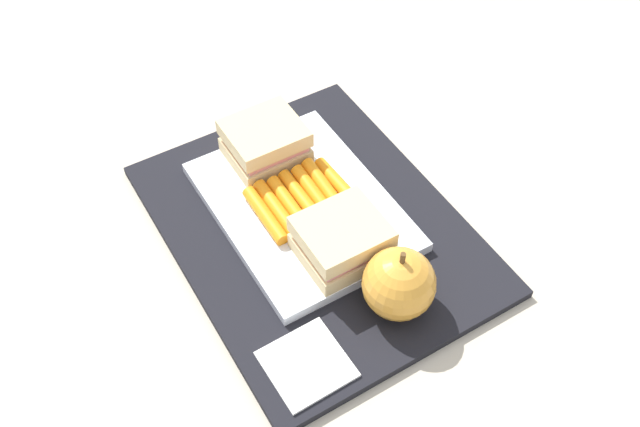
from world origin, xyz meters
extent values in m
plane|color=#B7AD99|center=(0.00, 0.00, 0.00)|extent=(2.40, 2.40, 0.00)
cube|color=black|center=(0.00, 0.00, 0.01)|extent=(0.36, 0.28, 0.01)
cube|color=white|center=(-0.03, 0.00, 0.02)|extent=(0.23, 0.17, 0.01)
cube|color=#DBC189|center=(-0.10, 0.00, 0.03)|extent=(0.07, 0.08, 0.02)
cube|color=pink|center=(-0.10, 0.00, 0.04)|extent=(0.07, 0.07, 0.01)
cube|color=#DBC189|center=(-0.10, 0.00, 0.06)|extent=(0.07, 0.08, 0.02)
cube|color=#DBC189|center=(0.05, 0.00, 0.03)|extent=(0.07, 0.08, 0.02)
cube|color=pink|center=(0.05, 0.00, 0.04)|extent=(0.07, 0.07, 0.01)
cube|color=#DBC189|center=(0.05, 0.00, 0.06)|extent=(0.07, 0.08, 0.02)
cylinder|color=orange|center=(-0.02, -0.04, 0.03)|extent=(0.08, 0.01, 0.02)
cylinder|color=orange|center=(-0.03, -0.03, 0.03)|extent=(0.08, 0.01, 0.01)
cylinder|color=orange|center=(-0.02, -0.02, 0.03)|extent=(0.08, 0.01, 0.02)
cylinder|color=orange|center=(-0.03, 0.00, 0.03)|extent=(0.08, 0.01, 0.01)
cylinder|color=orange|center=(-0.02, 0.01, 0.03)|extent=(0.08, 0.01, 0.02)
cylinder|color=orange|center=(-0.03, 0.03, 0.03)|extent=(0.08, 0.01, 0.02)
cylinder|color=orange|center=(-0.02, 0.04, 0.03)|extent=(0.08, 0.01, 0.02)
sphere|color=gold|center=(0.12, 0.02, 0.04)|extent=(0.07, 0.07, 0.07)
cylinder|color=brown|center=(0.12, 0.02, 0.08)|extent=(0.00, 0.00, 0.01)
cube|color=white|center=(0.14, -0.09, 0.01)|extent=(0.07, 0.07, 0.00)
camera|label=1|loc=(0.40, -0.23, 0.59)|focal=40.10mm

